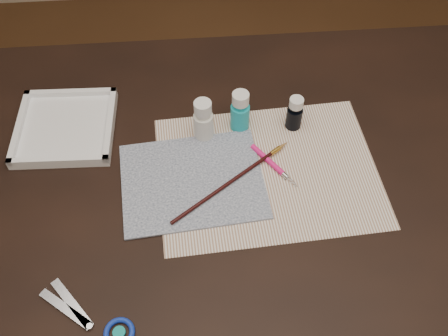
{
  "coord_description": "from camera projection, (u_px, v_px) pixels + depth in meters",
  "views": [
    {
      "loc": [
        -0.05,
        -0.56,
        1.56
      ],
      "look_at": [
        0.0,
        0.0,
        0.8
      ],
      "focal_mm": 40.0,
      "sensor_mm": 36.0,
      "label": 1
    }
  ],
  "objects": [
    {
      "name": "ground",
      "position": [
        224.0,
        319.0,
        1.6
      ],
      "size": [
        3.5,
        3.5,
        0.02
      ],
      "primitive_type": "cube",
      "color": "#422614",
      "rests_on": "ground"
    },
    {
      "name": "table",
      "position": [
        224.0,
        266.0,
        1.29
      ],
      "size": [
        1.3,
        0.9,
        0.75
      ],
      "primitive_type": "cube",
      "color": "black",
      "rests_on": "ground"
    },
    {
      "name": "paper",
      "position": [
        268.0,
        171.0,
        1.0
      ],
      "size": [
        0.46,
        0.36,
        0.0
      ],
      "primitive_type": "cube",
      "rotation": [
        0.0,
        0.0,
        0.06
      ],
      "color": "white",
      "rests_on": "table"
    },
    {
      "name": "canvas",
      "position": [
        193.0,
        181.0,
        0.99
      ],
      "size": [
        0.3,
        0.25,
        0.0
      ],
      "primitive_type": "cube",
      "rotation": [
        0.0,
        0.0,
        0.09
      ],
      "color": "#142140",
      "rests_on": "paper"
    },
    {
      "name": "paint_bottle_white",
      "position": [
        203.0,
        120.0,
        1.02
      ],
      "size": [
        0.05,
        0.05,
        0.1
      ],
      "primitive_type": "cylinder",
      "rotation": [
        0.0,
        0.0,
        0.15
      ],
      "color": "white",
      "rests_on": "table"
    },
    {
      "name": "paint_bottle_cyan",
      "position": [
        240.0,
        111.0,
        1.04
      ],
      "size": [
        0.05,
        0.05,
        0.1
      ],
      "primitive_type": "cylinder",
      "rotation": [
        0.0,
        0.0,
        -0.31
      ],
      "color": "#1BACBD",
      "rests_on": "table"
    },
    {
      "name": "paint_bottle_navy",
      "position": [
        295.0,
        113.0,
        1.04
      ],
      "size": [
        0.04,
        0.04,
        0.08
      ],
      "primitive_type": "cylinder",
      "rotation": [
        0.0,
        0.0,
        -0.34
      ],
      "color": "black",
      "rests_on": "table"
    },
    {
      "name": "paintbrush",
      "position": [
        233.0,
        180.0,
        0.98
      ],
      "size": [
        0.25,
        0.19,
        0.01
      ],
      "primitive_type": null,
      "rotation": [
        0.0,
        0.0,
        0.62
      ],
      "color": "black",
      "rests_on": "canvas"
    },
    {
      "name": "craft_knife",
      "position": [
        275.0,
        166.0,
        1.0
      ],
      "size": [
        0.09,
        0.12,
        0.01
      ],
      "primitive_type": null,
      "rotation": [
        0.0,
        0.0,
        -0.96
      ],
      "color": "#F61B7F",
      "rests_on": "paper"
    },
    {
      "name": "scissors",
      "position": [
        79.0,
        323.0,
        0.81
      ],
      "size": [
        0.22,
        0.2,
        0.01
      ],
      "primitive_type": null,
      "rotation": [
        0.0,
        0.0,
        2.48
      ],
      "color": "silver",
      "rests_on": "table"
    },
    {
      "name": "palette_tray",
      "position": [
        65.0,
        127.0,
        1.06
      ],
      "size": [
        0.21,
        0.21,
        0.02
      ],
      "primitive_type": "cube",
      "rotation": [
        0.0,
        0.0,
        -0.03
      ],
      "color": "white",
      "rests_on": "table"
    }
  ]
}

